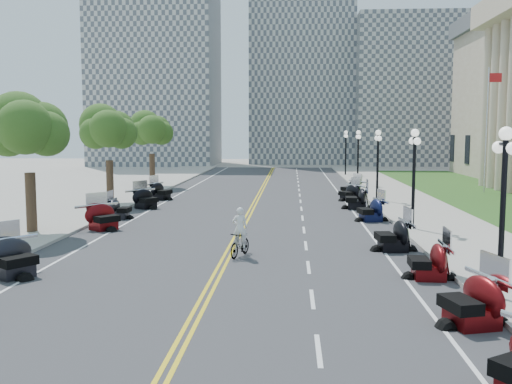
{
  "coord_description": "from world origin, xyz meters",
  "views": [
    {
      "loc": [
        2.57,
        -24.55,
        4.95
      ],
      "look_at": [
        0.81,
        3.3,
        2.0
      ],
      "focal_mm": 40.0,
      "sensor_mm": 36.0,
      "label": 1
    }
  ],
  "objects": [
    {
      "name": "motorcycle_n_3",
      "position": [
        7.17,
        -10.12,
        0.74
      ],
      "size": [
        2.63,
        2.63,
        1.49
      ],
      "primitive_type": null,
      "rotation": [
        0.0,
        0.0,
        -1.29
      ],
      "color": "#590A0C",
      "rests_on": "road"
    },
    {
      "name": "tree_3",
      "position": [
        -10.0,
        14.0,
        4.75
      ],
      "size": [
        4.8,
        4.8,
        9.2
      ],
      "primitive_type": null,
      "color": "#235619",
      "rests_on": "sidewalk_south"
    },
    {
      "name": "edge_line_north",
      "position": [
        6.4,
        10.0,
        0.01
      ],
      "size": [
        0.12,
        90.0,
        0.0
      ],
      "primitive_type": "cube",
      "color": "white",
      "rests_on": "road"
    },
    {
      "name": "lane_dash_14",
      "position": [
        3.2,
        32.0,
        0.01
      ],
      "size": [
        0.12,
        2.0,
        0.0
      ],
      "primitive_type": "cube",
      "color": "white",
      "rests_on": "road"
    },
    {
      "name": "lane_dash_9",
      "position": [
        3.2,
        12.0,
        0.01
      ],
      "size": [
        0.12,
        2.0,
        0.0
      ],
      "primitive_type": "cube",
      "color": "white",
      "rests_on": "road"
    },
    {
      "name": "street_lamp_1",
      "position": [
        8.6,
        -8.0,
        2.6
      ],
      "size": [
        0.5,
        1.2,
        4.9
      ],
      "primitive_type": null,
      "color": "black",
      "rests_on": "sidewalk_north"
    },
    {
      "name": "lane_dash_6",
      "position": [
        3.2,
        0.0,
        0.01
      ],
      "size": [
        0.12,
        2.0,
        0.0
      ],
      "primitive_type": "cube",
      "color": "white",
      "rests_on": "road"
    },
    {
      "name": "motorcycle_s_6",
      "position": [
        -6.95,
        3.44,
        0.75
      ],
      "size": [
        3.03,
        3.03,
        1.51
      ],
      "primitive_type": null,
      "rotation": [
        0.0,
        0.0,
        0.87
      ],
      "color": "#590A0C",
      "rests_on": "road"
    },
    {
      "name": "cyclist_rider",
      "position": [
        0.53,
        -2.37,
        1.84
      ],
      "size": [
        0.6,
        0.39,
        1.64
      ],
      "primitive_type": "imported",
      "rotation": [
        0.0,
        0.0,
        3.14
      ],
      "color": "white",
      "rests_on": "bicycle"
    },
    {
      "name": "lane_dash_3",
      "position": [
        3.2,
        -12.0,
        0.01
      ],
      "size": [
        0.12,
        2.0,
        0.0
      ],
      "primitive_type": "cube",
      "color": "white",
      "rests_on": "road"
    },
    {
      "name": "motorcycle_n_10",
      "position": [
        7.16,
        19.66,
        0.7
      ],
      "size": [
        2.72,
        2.72,
        1.41
      ],
      "primitive_type": null,
      "rotation": [
        0.0,
        0.0,
        -1.09
      ],
      "color": "black",
      "rests_on": "road"
    },
    {
      "name": "distant_block_c",
      "position": [
        22.0,
        65.0,
        11.0
      ],
      "size": [
        20.0,
        14.0,
        22.0
      ],
      "primitive_type": "cube",
      "color": "gray",
      "rests_on": "ground"
    },
    {
      "name": "motorcycle_n_5",
      "position": [
        6.79,
        -0.85,
        0.74
      ],
      "size": [
        2.31,
        2.31,
        1.48
      ],
      "primitive_type": null,
      "rotation": [
        0.0,
        0.0,
        -1.47
      ],
      "color": "black",
      "rests_on": "road"
    },
    {
      "name": "lane_dash_11",
      "position": [
        3.2,
        20.0,
        0.01
      ],
      "size": [
        0.12,
        2.0,
        0.0
      ],
      "primitive_type": "cube",
      "color": "white",
      "rests_on": "road"
    },
    {
      "name": "tree_4",
      "position": [
        -10.0,
        26.0,
        4.75
      ],
      "size": [
        4.8,
        4.8,
        9.2
      ],
      "primitive_type": null,
      "color": "#235619",
      "rests_on": "sidewalk_south"
    },
    {
      "name": "lane_dash_19",
      "position": [
        3.2,
        52.0,
        0.01
      ],
      "size": [
        0.12,
        2.0,
        0.0
      ],
      "primitive_type": "cube",
      "color": "white",
      "rests_on": "road"
    },
    {
      "name": "lane_dash_16",
      "position": [
        3.2,
        40.0,
        0.01
      ],
      "size": [
        0.12,
        2.0,
        0.0
      ],
      "primitive_type": "cube",
      "color": "white",
      "rests_on": "road"
    },
    {
      "name": "street_lamp_3",
      "position": [
        8.6,
        16.0,
        2.6
      ],
      "size": [
        0.5,
        1.2,
        4.9
      ],
      "primitive_type": null,
      "color": "black",
      "rests_on": "sidewalk_north"
    },
    {
      "name": "edge_line_south",
      "position": [
        -6.4,
        10.0,
        0.01
      ],
      "size": [
        0.12,
        90.0,
        0.0
      ],
      "primitive_type": "cube",
      "color": "white",
      "rests_on": "road"
    },
    {
      "name": "motorcycle_n_9",
      "position": [
        6.71,
        16.58,
        0.68
      ],
      "size": [
        2.63,
        2.63,
        1.35
      ],
      "primitive_type": null,
      "rotation": [
        0.0,
        0.0,
        -1.06
      ],
      "color": "black",
      "rests_on": "road"
    },
    {
      "name": "lane_dash_17",
      "position": [
        3.2,
        44.0,
        0.01
      ],
      "size": [
        0.12,
        2.0,
        0.0
      ],
      "primitive_type": "cube",
      "color": "white",
      "rests_on": "road"
    },
    {
      "name": "street_lamp_5",
      "position": [
        8.6,
        40.0,
        2.6
      ],
      "size": [
        0.5,
        1.2,
        4.9
      ],
      "primitive_type": null,
      "color": "black",
      "rests_on": "sidewalk_north"
    },
    {
      "name": "lane_dash_10",
      "position": [
        3.2,
        16.0,
        0.01
      ],
      "size": [
        0.12,
        2.0,
        0.0
      ],
      "primitive_type": "cube",
      "color": "white",
      "rests_on": "road"
    },
    {
      "name": "centerline_yellow_b",
      "position": [
        0.12,
        10.0,
        0.01
      ],
      "size": [
        0.12,
        90.0,
        0.0
      ],
      "primitive_type": "cube",
      "color": "yellow",
      "rests_on": "road"
    },
    {
      "name": "street_lamp_4",
      "position": [
        8.6,
        28.0,
        2.6
      ],
      "size": [
        0.5,
        1.2,
        4.9
      ],
      "primitive_type": null,
      "color": "black",
      "rests_on": "sidewalk_north"
    },
    {
      "name": "lane_dash_12",
      "position": [
        3.2,
        24.0,
        0.01
      ],
      "size": [
        0.12,
        2.0,
        0.0
      ],
      "primitive_type": "cube",
      "color": "white",
      "rests_on": "road"
    },
    {
      "name": "lane_dash_15",
      "position": [
        3.2,
        36.0,
        0.01
      ],
      "size": [
        0.12,
        2.0,
        0.0
      ],
      "primitive_type": "cube",
      "color": "white",
      "rests_on": "road"
    },
    {
      "name": "motorcycle_s_4",
      "position": [
        -6.92,
        -6.03,
        0.76
      ],
      "size": [
        3.02,
        3.02,
        1.52
      ],
      "primitive_type": null,
      "rotation": [
        0.0,
        0.0,
        0.95
      ],
      "color": "black",
      "rests_on": "road"
    },
    {
      "name": "lane_dash_7",
      "position": [
        3.2,
        4.0,
        0.01
      ],
      "size": [
        0.12,
        2.0,
        0.0
      ],
      "primitive_type": "cube",
      "color": "white",
      "rests_on": "road"
    },
    {
      "name": "lane_dash_18",
      "position": [
        3.2,
        48.0,
        0.01
      ],
      "size": [
        0.12,
        2.0,
        0.0
      ],
      "primitive_type": "cube",
      "color": "white",
      "rests_on": "road"
    },
    {
      "name": "motorcycle_s_7",
      "position": [
        -7.26,
        7.13,
        0.65
      ],
      "size": [
        1.92,
        1.92,
        1.31
      ],
      "primitive_type": null,
      "rotation": [
        0.0,
        0.0,
        1.54
      ],
      "color": "black",
      "rests_on": "road"
    },
    {
      "name": "motorcycle_n_7",
      "position": [
        6.97,
        7.14,
        0.72
      ],
      "size": [
        2.43,
        2.43,
        1.43
      ],
      "primitive_type": null,
      "rotation": [
        0.0,
        0.0,
        -1.36
      ],
      "color": "black",
      "rests_on": "road"
    },
    {
      "name": "distant_block_a",
      "position": [
        -18.0,
        62.0,
        13.0
      ],
      "size": [
        18.0,
        14.0,
        26.0
      ],
      "primitive_type": "cube",
      "color": "gray",
      "rests_on": "ground"
    },
    {
      "name": "motorcycle_n_8",
      "position": [
        6.75,
        12.14,
        0.78
      ],
      "size": [
        2.38,
        2.38,
        1.56
      ],
      "primitive_type": null,
      "rotation": [
        0.0,
        0.0,
        -1.64
      ],
      "color": "black",
      "rests_on": "road"
    },
    {
      "name": "motorcycle_n_4",
      "position": [
        7.2,
        -5.4,
        0.7
      ],
      "size": [
        2.07,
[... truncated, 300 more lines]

